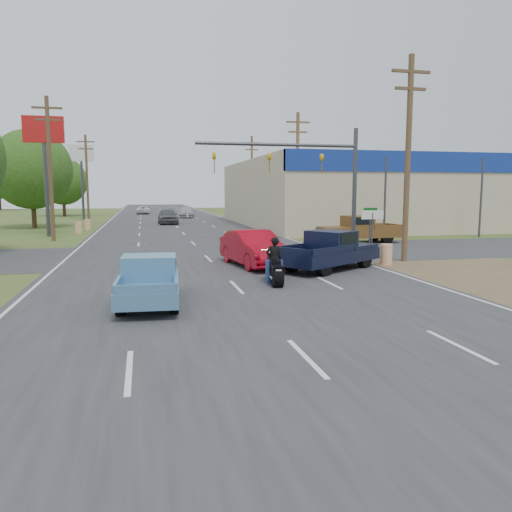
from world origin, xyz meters
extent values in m
plane|color=#324F1F|center=(0.00, 0.00, 0.00)|extent=(200.00, 200.00, 0.00)
cube|color=#2D2D30|center=(0.00, 40.00, 0.01)|extent=(15.00, 180.00, 0.02)
cube|color=#2D2D30|center=(0.00, 18.00, 0.01)|extent=(120.00, 10.00, 0.02)
cube|color=brown|center=(11.00, 10.00, 0.01)|extent=(8.00, 18.00, 0.01)
cube|color=#B7A88C|center=(32.00, 40.00, 3.30)|extent=(50.00, 28.00, 6.60)
cylinder|color=#4C3823|center=(9.50, 13.00, 5.00)|extent=(0.28, 0.28, 10.00)
cube|color=#4C3823|center=(9.50, 13.00, 9.20)|extent=(2.00, 0.14, 0.14)
cube|color=#4C3823|center=(9.50, 13.00, 8.40)|extent=(1.60, 0.14, 0.14)
cylinder|color=#4C3823|center=(9.50, 31.00, 5.00)|extent=(0.28, 0.28, 10.00)
cube|color=#4C3823|center=(9.50, 31.00, 9.20)|extent=(2.00, 0.14, 0.14)
cube|color=#4C3823|center=(9.50, 31.00, 8.40)|extent=(1.60, 0.14, 0.14)
cylinder|color=#4C3823|center=(9.50, 49.00, 5.00)|extent=(0.28, 0.28, 10.00)
cube|color=#4C3823|center=(9.50, 49.00, 9.20)|extent=(2.00, 0.14, 0.14)
cube|color=#4C3823|center=(9.50, 49.00, 8.40)|extent=(1.60, 0.14, 0.14)
cylinder|color=#4C3823|center=(-9.50, 28.00, 5.00)|extent=(0.28, 0.28, 10.00)
cube|color=#4C3823|center=(-9.50, 28.00, 9.20)|extent=(2.00, 0.14, 0.14)
cube|color=#4C3823|center=(-9.50, 28.00, 8.40)|extent=(1.60, 0.14, 0.14)
cylinder|color=#4C3823|center=(-9.50, 52.00, 5.00)|extent=(0.28, 0.28, 10.00)
cube|color=#4C3823|center=(-9.50, 52.00, 9.20)|extent=(2.00, 0.14, 0.14)
cube|color=#4C3823|center=(-9.50, 52.00, 8.40)|extent=(1.60, 0.14, 0.14)
cylinder|color=#422D19|center=(-13.50, 42.00, 1.62)|extent=(0.44, 0.44, 3.24)
sphere|color=#224914|center=(-13.50, 42.00, 5.58)|extent=(7.56, 7.56, 7.56)
cylinder|color=#422D19|center=(-14.20, 66.00, 1.44)|extent=(0.44, 0.44, 2.88)
sphere|color=#224914|center=(-14.20, 66.00, 4.96)|extent=(6.72, 6.72, 6.72)
cylinder|color=#422D19|center=(55.00, 70.00, 1.80)|extent=(0.44, 0.44, 3.60)
sphere|color=#224914|center=(55.00, 70.00, 6.20)|extent=(8.40, 8.40, 8.40)
cylinder|color=#422D19|center=(30.00, 95.00, 1.71)|extent=(0.44, 0.44, 3.42)
sphere|color=#224914|center=(30.00, 95.00, 5.89)|extent=(7.98, 7.98, 7.98)
cylinder|color=#422D19|center=(-30.00, 95.00, 1.89)|extent=(0.44, 0.44, 3.78)
cylinder|color=orange|center=(8.00, 12.00, 0.50)|extent=(0.56, 0.56, 1.00)
cylinder|color=orange|center=(8.40, 20.50, 0.50)|extent=(0.56, 0.56, 1.00)
cylinder|color=orange|center=(-8.50, 34.00, 0.50)|extent=(0.56, 0.56, 1.00)
cylinder|color=orange|center=(-8.20, 38.00, 0.50)|extent=(0.56, 0.56, 1.00)
cylinder|color=#3F3F44|center=(-10.50, 32.00, 4.50)|extent=(0.30, 0.30, 9.00)
cube|color=#B21414|center=(-10.50, 32.00, 8.20)|extent=(3.00, 0.35, 2.00)
cylinder|color=#3F3F44|center=(-10.50, 56.00, 4.50)|extent=(0.30, 0.30, 9.00)
cube|color=white|center=(-10.50, 56.00, 8.20)|extent=(3.00, 0.35, 2.00)
cylinder|color=#3F3F44|center=(8.20, 14.00, 1.20)|extent=(0.08, 0.08, 2.40)
cube|color=white|center=(8.20, 14.00, 2.30)|extent=(1.20, 0.05, 0.45)
cylinder|color=#3F3F44|center=(8.80, 15.50, 1.20)|extent=(0.08, 0.08, 2.40)
cube|color=#0C591E|center=(8.80, 15.50, 2.50)|extent=(0.80, 0.04, 0.22)
cylinder|color=#3F3F44|center=(8.50, 17.00, 3.50)|extent=(0.24, 0.24, 7.00)
cylinder|color=#3F3F44|center=(4.00, 17.00, 6.00)|extent=(9.00, 0.18, 0.18)
imported|color=gold|center=(6.50, 17.00, 5.55)|extent=(0.18, 0.40, 1.10)
imported|color=gold|center=(3.50, 17.00, 5.55)|extent=(0.18, 0.40, 1.10)
imported|color=gold|center=(0.50, 17.00, 5.55)|extent=(0.18, 0.40, 1.10)
imported|color=#A50718|center=(1.75, 13.00, 0.83)|extent=(2.55, 5.28, 1.67)
cylinder|color=black|center=(1.46, 7.70, 0.38)|extent=(0.43, 0.79, 0.76)
cylinder|color=black|center=(1.60, 9.36, 0.38)|extent=(0.20, 0.77, 0.76)
cube|color=black|center=(1.53, 8.56, 0.71)|extent=(0.37, 1.40, 0.34)
cube|color=black|center=(1.56, 8.85, 0.94)|extent=(0.35, 0.65, 0.25)
cube|color=black|center=(1.50, 8.22, 0.90)|extent=(0.40, 0.66, 0.11)
cylinder|color=white|center=(1.59, 9.19, 1.21)|extent=(0.75, 0.12, 0.06)
cube|color=white|center=(1.44, 7.45, 0.63)|extent=(0.21, 0.04, 0.14)
imported|color=black|center=(1.52, 8.40, 0.84)|extent=(0.65, 0.45, 1.69)
cylinder|color=black|center=(-3.77, 7.36, 0.35)|extent=(0.31, 0.72, 0.70)
cylinder|color=black|center=(-2.29, 7.27, 0.35)|extent=(0.31, 0.72, 0.70)
cylinder|color=black|center=(-3.94, 4.62, 0.35)|extent=(0.31, 0.72, 0.70)
cylinder|color=black|center=(-2.46, 4.53, 0.35)|extent=(0.31, 0.72, 0.70)
cube|color=#5082AC|center=(-3.12, 5.94, 0.55)|extent=(2.04, 4.68, 0.46)
cube|color=#5082AC|center=(-3.03, 7.32, 0.84)|extent=(1.78, 1.84, 0.16)
cube|color=#5082AC|center=(-3.11, 6.04, 1.14)|extent=(1.70, 1.47, 0.75)
cube|color=black|center=(-3.11, 6.04, 1.28)|extent=(1.72, 1.20, 0.40)
cube|color=#5082AC|center=(-3.25, 3.70, 0.90)|extent=(1.62, 0.17, 0.26)
cylinder|color=black|center=(5.65, 12.79, 0.41)|extent=(0.84, 0.70, 0.81)
cylinder|color=black|center=(6.60, 11.37, 0.41)|extent=(0.84, 0.70, 0.81)
cylinder|color=black|center=(3.02, 11.02, 0.41)|extent=(0.84, 0.70, 0.81)
cylinder|color=black|center=(3.97, 9.61, 0.41)|extent=(0.84, 0.70, 0.81)
cube|color=black|center=(4.81, 11.20, 0.63)|extent=(5.51, 4.62, 0.53)
cube|color=black|center=(6.12, 12.08, 0.96)|extent=(2.74, 2.72, 0.18)
cube|color=black|center=(4.90, 11.26, 1.32)|extent=(2.35, 2.43, 0.86)
cube|color=black|center=(4.90, 11.26, 1.47)|extent=(2.11, 2.29, 0.46)
cube|color=black|center=(2.67, 9.76, 1.03)|extent=(1.11, 1.59, 0.30)
cylinder|color=black|center=(9.47, 21.01, 0.43)|extent=(0.87, 0.37, 0.86)
cylinder|color=black|center=(9.38, 22.81, 0.43)|extent=(0.87, 0.37, 0.86)
cylinder|color=black|center=(12.81, 21.19, 0.43)|extent=(0.87, 0.37, 0.86)
cylinder|color=black|center=(12.71, 22.99, 0.43)|extent=(0.87, 0.37, 0.86)
cube|color=brown|center=(11.09, 22.00, 0.66)|extent=(5.67, 2.43, 0.56)
cube|color=brown|center=(9.43, 21.91, 1.02)|extent=(2.22, 2.14, 0.19)
cube|color=brown|center=(10.98, 21.99, 1.39)|extent=(1.77, 2.05, 0.91)
cube|color=black|center=(10.98, 21.99, 1.55)|extent=(1.44, 2.08, 0.48)
cube|color=brown|center=(13.81, 22.15, 1.09)|extent=(0.19, 1.97, 0.32)
imported|color=#4F5054|center=(-0.64, 45.16, 0.84)|extent=(2.11, 5.00, 1.69)
imported|color=#B2B2B7|center=(2.47, 58.22, 0.71)|extent=(2.56, 5.08, 1.42)
imported|color=white|center=(-3.21, 70.69, 0.60)|extent=(2.14, 4.41, 1.21)
camera|label=1|loc=(-3.25, -9.58, 3.47)|focal=35.00mm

